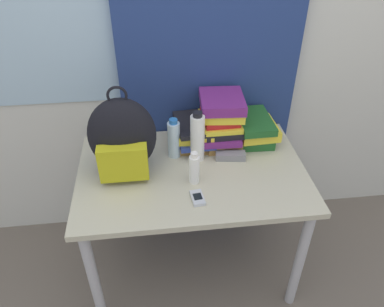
{
  "coord_description": "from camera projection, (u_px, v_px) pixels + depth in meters",
  "views": [
    {
      "loc": [
        -0.17,
        -1.05,
        1.86
      ],
      "look_at": [
        0.0,
        0.36,
        0.81
      ],
      "focal_mm": 35.0,
      "sensor_mm": 36.0,
      "label": 1
    }
  ],
  "objects": [
    {
      "name": "wall_back",
      "position": [
        181.0,
        30.0,
        1.86
      ],
      "size": [
        6.0,
        0.06,
        2.5
      ],
      "color": "beige",
      "rests_on": "ground_plane"
    },
    {
      "name": "curtain_blue",
      "position": [
        210.0,
        33.0,
        1.83
      ],
      "size": [
        0.94,
        0.04,
        2.5
      ],
      "color": "navy",
      "rests_on": "ground_plane"
    },
    {
      "name": "desk",
      "position": [
        192.0,
        184.0,
        1.88
      ],
      "size": [
        1.11,
        0.73,
        0.71
      ],
      "color": "#B7B299",
      "rests_on": "ground_plane"
    },
    {
      "name": "backpack",
      "position": [
        122.0,
        138.0,
        1.72
      ],
      "size": [
        0.32,
        0.23,
        0.44
      ],
      "color": "black",
      "rests_on": "desk"
    },
    {
      "name": "book_stack_left",
      "position": [
        195.0,
        134.0,
        1.96
      ],
      "size": [
        0.21,
        0.28,
        0.14
      ],
      "color": "olive",
      "rests_on": "desk"
    },
    {
      "name": "book_stack_center",
      "position": [
        221.0,
        120.0,
        1.93
      ],
      "size": [
        0.23,
        0.27,
        0.27
      ],
      "color": "olive",
      "rests_on": "desk"
    },
    {
      "name": "book_stack_right",
      "position": [
        255.0,
        129.0,
        1.99
      ],
      "size": [
        0.21,
        0.27,
        0.14
      ],
      "color": "#1E5623",
      "rests_on": "desk"
    },
    {
      "name": "water_bottle",
      "position": [
        174.0,
        139.0,
        1.86
      ],
      "size": [
        0.06,
        0.06,
        0.21
      ],
      "color": "silver",
      "rests_on": "desk"
    },
    {
      "name": "sports_bottle",
      "position": [
        197.0,
        137.0,
        1.83
      ],
      "size": [
        0.07,
        0.07,
        0.27
      ],
      "color": "white",
      "rests_on": "desk"
    },
    {
      "name": "sunscreen_bottle",
      "position": [
        194.0,
        169.0,
        1.71
      ],
      "size": [
        0.05,
        0.05,
        0.17
      ],
      "color": "white",
      "rests_on": "desk"
    },
    {
      "name": "cell_phone",
      "position": [
        198.0,
        198.0,
        1.65
      ],
      "size": [
        0.06,
        0.1,
        0.02
      ],
      "color": "#B7BCC6",
      "rests_on": "desk"
    },
    {
      "name": "sunglasses_case",
      "position": [
        231.0,
        156.0,
        1.89
      ],
      "size": [
        0.16,
        0.08,
        0.04
      ],
      "color": "gray",
      "rests_on": "desk"
    }
  ]
}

